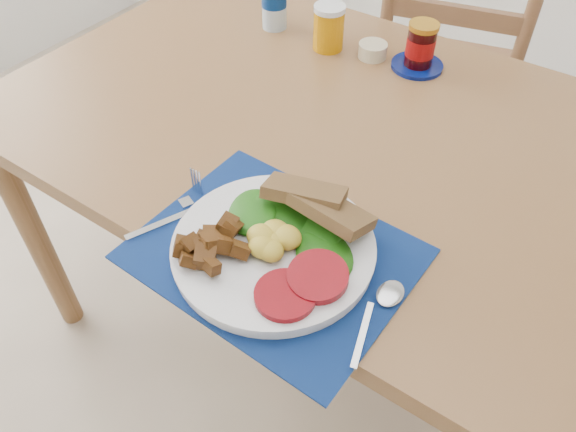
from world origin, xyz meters
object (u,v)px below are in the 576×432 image
object	(u,v)px
chair_far	(451,45)
juice_glass	(329,29)
jam_on_saucer	(420,49)
breakfast_plate	(269,244)

from	to	relation	value
chair_far	juice_glass	distance (m)	0.55
chair_far	jam_on_saucer	xyz separation A→B (m)	(0.07, -0.45, 0.21)
chair_far	jam_on_saucer	size ratio (longest dim) A/B	9.83
breakfast_plate	jam_on_saucer	distance (m)	0.65
chair_far	breakfast_plate	bearing A→B (deg)	82.31
chair_far	juice_glass	world-z (taller)	chair_far
jam_on_saucer	juice_glass	bearing A→B (deg)	-168.91
jam_on_saucer	chair_far	bearing A→B (deg)	98.65
breakfast_plate	jam_on_saucer	world-z (taller)	jam_on_saucer
breakfast_plate	chair_far	bearing A→B (deg)	87.97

